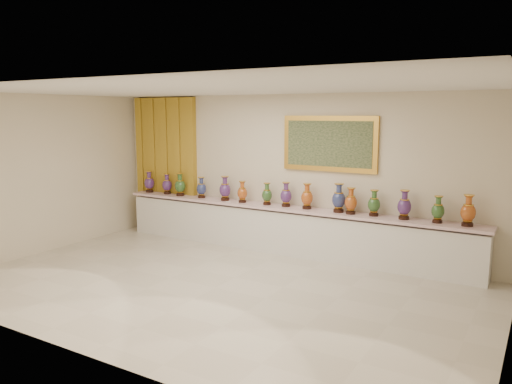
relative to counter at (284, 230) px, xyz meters
The scene contains 19 objects.
ground 2.31m from the counter, 90.00° to the right, with size 8.00×8.00×0.00m, color beige.
room 2.68m from the counter, behind, with size 8.00×8.00×8.00m.
counter is the anchor object (origin of this frame).
vase_0 3.44m from the counter, behind, with size 0.29×0.29×0.47m.
vase_1 2.96m from the counter, behind, with size 0.22×0.22×0.44m.
vase_2 2.57m from the counter, behind, with size 0.28×0.28×0.48m.
vase_3 2.04m from the counter, behind, with size 0.26×0.26×0.44m.
vase_4 1.50m from the counter, behind, with size 0.30×0.30×0.49m.
vase_5 1.12m from the counter, behind, with size 0.21×0.21×0.43m.
vase_6 0.75m from the counter, behind, with size 0.24×0.24×0.43m.
vase_7 0.67m from the counter, 35.75° to the left, with size 0.28×0.28×0.46m.
vase_8 0.82m from the counter, ahead, with size 0.26×0.26×0.47m.
vase_9 1.29m from the counter, ahead, with size 0.31×0.31×0.52m.
vase_10 1.49m from the counter, ahead, with size 0.29×0.29×0.47m.
vase_11 1.85m from the counter, ahead, with size 0.25×0.25×0.45m.
vase_12 2.34m from the counter, ahead, with size 0.26×0.26×0.49m.
vase_13 2.85m from the counter, ahead, with size 0.21×0.21×0.44m.
vase_14 3.30m from the counter, ahead, with size 0.29×0.29×0.50m.
label_card 1.28m from the counter, behind, with size 0.10×0.06×0.00m, color white.
Camera 1 is at (4.26, -5.98, 2.65)m, focal length 35.00 mm.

